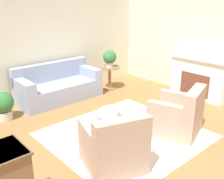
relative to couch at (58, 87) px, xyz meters
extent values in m
plane|color=#996638|center=(-0.04, -2.50, -0.33)|extent=(16.00, 16.00, 0.00)
cube|color=beige|center=(-0.04, 0.55, 1.07)|extent=(9.98, 0.12, 2.80)
cube|color=beige|center=(3.08, -2.50, 1.07)|extent=(0.12, 10.12, 2.80)
cube|color=beige|center=(-0.04, -2.50, -0.33)|extent=(2.71, 2.55, 0.01)
cube|color=#8E99B2|center=(0.00, -0.06, -0.11)|extent=(2.10, 0.92, 0.45)
cube|color=#8E99B2|center=(0.00, 0.31, 0.35)|extent=(2.10, 0.20, 0.47)
cube|color=#8E99B2|center=(-0.93, -0.08, 0.25)|extent=(0.24, 0.88, 0.26)
cube|color=#8E99B2|center=(0.93, -0.08, 0.25)|extent=(0.24, 0.88, 0.26)
cube|color=olive|center=(0.00, -0.49, -0.30)|extent=(1.89, 0.05, 0.06)
cube|color=tan|center=(-0.85, -3.04, -0.12)|extent=(1.07, 1.09, 0.40)
cube|color=tan|center=(-0.95, -3.36, 0.34)|extent=(0.86, 0.45, 0.53)
cube|color=tan|center=(-0.51, -3.13, 0.22)|extent=(0.39, 0.84, 0.29)
cube|color=tan|center=(-1.17, -2.92, 0.22)|extent=(0.39, 0.84, 0.29)
cube|color=olive|center=(-0.72, -2.65, -0.29)|extent=(0.73, 0.28, 0.06)
cube|color=tan|center=(0.77, -3.04, -0.12)|extent=(1.07, 1.09, 0.40)
cube|color=tan|center=(0.87, -3.36, 0.34)|extent=(0.86, 0.45, 0.53)
cube|color=tan|center=(1.09, -2.92, 0.22)|extent=(0.39, 0.84, 0.29)
cube|color=tan|center=(0.43, -3.13, 0.22)|extent=(0.39, 0.84, 0.29)
cube|color=olive|center=(0.64, -2.65, -0.29)|extent=(0.73, 0.28, 0.06)
cylinder|color=#8E99B2|center=(-0.03, -2.27, -0.07)|extent=(0.82, 0.82, 0.28)
cylinder|color=olive|center=(-0.27, -2.52, -0.26)|extent=(0.05, 0.05, 0.12)
cylinder|color=olive|center=(0.22, -2.52, -0.26)|extent=(0.05, 0.05, 0.12)
cylinder|color=olive|center=(-0.27, -2.03, -0.26)|extent=(0.05, 0.05, 0.12)
cylinder|color=olive|center=(0.22, -2.03, -0.26)|extent=(0.05, 0.05, 0.12)
cylinder|color=olive|center=(1.52, -0.26, 0.31)|extent=(0.58, 0.58, 0.03)
cylinder|color=olive|center=(1.52, -0.26, -0.02)|extent=(0.08, 0.08, 0.62)
cylinder|color=olive|center=(1.52, -0.26, -0.32)|extent=(0.32, 0.32, 0.03)
cube|color=white|center=(2.84, -2.27, 0.20)|extent=(0.36, 1.48, 1.06)
cube|color=brown|center=(2.67, -2.27, 0.04)|extent=(0.02, 0.81, 0.58)
cube|color=white|center=(2.82, -2.27, 0.70)|extent=(0.44, 1.58, 0.05)
cylinder|color=silver|center=(2.82, -1.86, 0.82)|extent=(0.19, 0.19, 0.19)
cylinder|color=silver|center=(2.82, -1.86, 0.95)|extent=(0.09, 0.09, 0.07)
cylinder|color=silver|center=(2.82, -2.68, 0.81)|extent=(0.18, 0.18, 0.16)
cylinder|color=silver|center=(2.82, -2.68, 0.92)|extent=(0.08, 0.08, 0.06)
cylinder|color=beige|center=(1.52, -0.26, 0.38)|extent=(0.21, 0.21, 0.12)
sphere|color=#2D6B33|center=(1.52, -0.26, 0.60)|extent=(0.37, 0.37, 0.37)
cylinder|color=beige|center=(-1.50, -0.26, -0.24)|extent=(0.33, 0.33, 0.19)
sphere|color=#2D6B33|center=(-1.50, -0.26, 0.05)|extent=(0.46, 0.46, 0.46)
camera|label=1|loc=(-3.17, -5.66, 2.16)|focal=42.00mm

